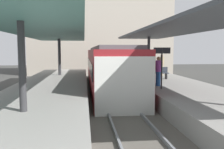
{
  "coord_description": "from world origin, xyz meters",
  "views": [
    {
      "loc": [
        -1.73,
        -13.46,
        3.05
      ],
      "look_at": [
        0.08,
        2.95,
        1.46
      ],
      "focal_mm": 40.06,
      "sensor_mm": 36.0,
      "label": 1
    }
  ],
  "objects": [
    {
      "name": "platform_bench",
      "position": [
        3.59,
        4.04,
        1.46
      ],
      "size": [
        1.4,
        0.41,
        0.86
      ],
      "color": "black",
      "rests_on": "platform_right"
    },
    {
      "name": "litter_bin",
      "position": [
        2.2,
        3.47,
        1.4
      ],
      "size": [
        0.44,
        0.44,
        0.8
      ],
      "primitive_type": "cylinder",
      "color": "maroon",
      "rests_on": "platform_right"
    },
    {
      "name": "track_ballast",
      "position": [
        0.0,
        0.0,
        0.1
      ],
      "size": [
        3.2,
        28.0,
        0.2
      ],
      "primitive_type": "cube",
      "color": "#59544C",
      "rests_on": "ground_plane"
    },
    {
      "name": "canopy_right",
      "position": [
        3.8,
        1.4,
        4.28
      ],
      "size": [
        4.18,
        21.0,
        3.4
      ],
      "color": "#333335",
      "rests_on": "platform_right"
    },
    {
      "name": "platform_left",
      "position": [
        -3.8,
        0.0,
        0.5
      ],
      "size": [
        4.4,
        28.0,
        1.0
      ],
      "primitive_type": "cube",
      "color": "gray",
      "rests_on": "ground_plane"
    },
    {
      "name": "canopy_left",
      "position": [
        -3.8,
        1.4,
        4.06
      ],
      "size": [
        4.18,
        21.0,
        3.18
      ],
      "color": "#333335",
      "rests_on": "platform_left"
    },
    {
      "name": "platform_sign",
      "position": [
        2.36,
        -0.56,
        2.62
      ],
      "size": [
        0.9,
        0.08,
        2.21
      ],
      "color": "#262628",
      "rests_on": "platform_right"
    },
    {
      "name": "ground_plane",
      "position": [
        0.0,
        0.0,
        0.0
      ],
      "size": [
        80.0,
        80.0,
        0.0
      ],
      "primitive_type": "plane",
      "color": "#383835"
    },
    {
      "name": "passenger_near_bench",
      "position": [
        4.55,
        6.34,
        1.91
      ],
      "size": [
        0.36,
        0.36,
        1.75
      ],
      "color": "#998460",
      "rests_on": "platform_right"
    },
    {
      "name": "station_building_backdrop",
      "position": [
        0.42,
        20.0,
        5.5
      ],
      "size": [
        18.0,
        6.0,
        11.0
      ],
      "primitive_type": "cube",
      "color": "#A89E8E",
      "rests_on": "ground_plane"
    },
    {
      "name": "rail_far_side",
      "position": [
        0.72,
        0.0,
        0.27
      ],
      "size": [
        0.08,
        28.0,
        0.14
      ],
      "primitive_type": "cube",
      "color": "slate",
      "rests_on": "track_ballast"
    },
    {
      "name": "passenger_far_end",
      "position": [
        3.69,
        6.1,
        1.9
      ],
      "size": [
        0.36,
        0.36,
        1.72
      ],
      "color": "#386B3D",
      "rests_on": "platform_right"
    },
    {
      "name": "commuter_train",
      "position": [
        0.0,
        4.98,
        1.73
      ],
      "size": [
        2.78,
        15.82,
        3.1
      ],
      "color": "maroon",
      "rests_on": "track_ballast"
    },
    {
      "name": "rail_near_side",
      "position": [
        -0.72,
        0.0,
        0.27
      ],
      "size": [
        0.08,
        28.0,
        0.14
      ],
      "primitive_type": "cube",
      "color": "slate",
      "rests_on": "track_ballast"
    },
    {
      "name": "passenger_mid_platform",
      "position": [
        2.51,
        0.56,
        1.89
      ],
      "size": [
        0.36,
        0.36,
        1.7
      ],
      "color": "navy",
      "rests_on": "platform_right"
    },
    {
      "name": "platform_right",
      "position": [
        3.8,
        0.0,
        0.5
      ],
      "size": [
        4.4,
        28.0,
        1.0
      ],
      "primitive_type": "cube",
      "color": "gray",
      "rests_on": "ground_plane"
    }
  ]
}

